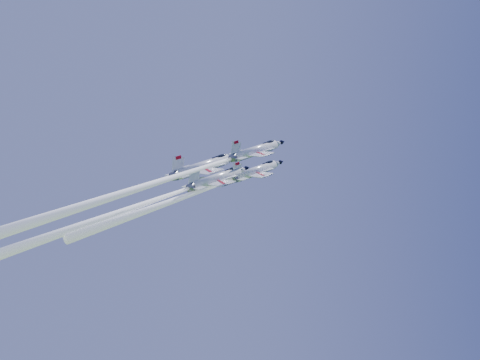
{
  "coord_description": "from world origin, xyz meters",
  "views": [
    {
      "loc": [
        -8.12,
        -95.14,
        82.13
      ],
      "look_at": [
        0.0,
        0.0,
        106.17
      ],
      "focal_mm": 40.0,
      "sensor_mm": 36.0,
      "label": 1
    }
  ],
  "objects": [
    {
      "name": "jet_lead",
      "position": [
        -7.65,
        -3.17,
        103.1
      ],
      "size": [
        27.82,
        25.12,
        30.7
      ],
      "rotation": [
        0.44,
        0.27,
        -0.86
      ],
      "color": "white"
    },
    {
      "name": "jet_left",
      "position": [
        -20.56,
        -4.96,
        102.29
      ],
      "size": [
        34.02,
        30.81,
        38.02
      ],
      "rotation": [
        0.44,
        0.27,
        -0.86
      ],
      "color": "white"
    },
    {
      "name": "jet_right",
      "position": [
        -12.93,
        -15.9,
        101.87
      ],
      "size": [
        32.43,
        30.13,
        40.37
      ],
      "rotation": [
        0.44,
        0.27,
        -0.86
      ],
      "color": "white"
    },
    {
      "name": "jet_slot",
      "position": [
        -16.6,
        -9.0,
        99.5
      ],
      "size": [
        30.07,
        27.26,
        33.78
      ],
      "rotation": [
        0.44,
        0.27,
        -0.86
      ],
      "color": "white"
    }
  ]
}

